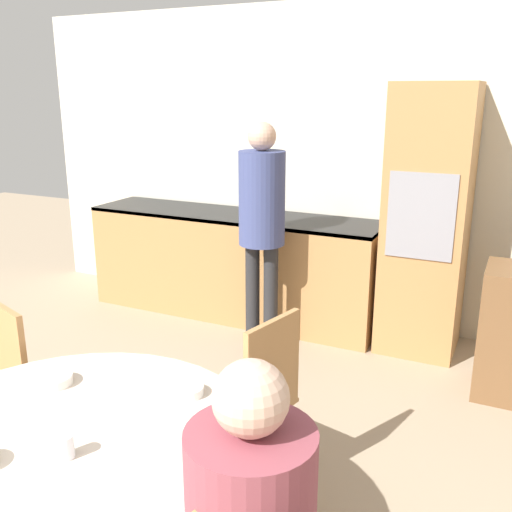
{
  "coord_description": "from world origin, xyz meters",
  "views": [
    {
      "loc": [
        1.19,
        0.16,
        1.91
      ],
      "look_at": [
        -0.05,
        2.77,
        1.07
      ],
      "focal_mm": 40.0,
      "sensor_mm": 36.0,
      "label": 1
    }
  ],
  "objects_px": {
    "oven_unit": "(427,222)",
    "person_standing": "(262,212)",
    "cup": "(65,446)",
    "bowl_near": "(187,391)",
    "dining_table": "(72,481)",
    "chair_far_right": "(257,394)",
    "bowl_far": "(53,380)"
  },
  "relations": [
    {
      "from": "oven_unit",
      "to": "bowl_far",
      "type": "height_order",
      "value": "oven_unit"
    },
    {
      "from": "cup",
      "to": "bowl_far",
      "type": "bearing_deg",
      "value": 138.48
    },
    {
      "from": "oven_unit",
      "to": "person_standing",
      "type": "distance_m",
      "value": 1.21
    },
    {
      "from": "oven_unit",
      "to": "bowl_near",
      "type": "height_order",
      "value": "oven_unit"
    },
    {
      "from": "dining_table",
      "to": "chair_far_right",
      "type": "distance_m",
      "value": 0.96
    },
    {
      "from": "oven_unit",
      "to": "chair_far_right",
      "type": "bearing_deg",
      "value": -101.92
    },
    {
      "from": "cup",
      "to": "bowl_far",
      "type": "height_order",
      "value": "cup"
    },
    {
      "from": "oven_unit",
      "to": "person_standing",
      "type": "height_order",
      "value": "oven_unit"
    },
    {
      "from": "person_standing",
      "to": "bowl_near",
      "type": "bearing_deg",
      "value": -73.58
    },
    {
      "from": "person_standing",
      "to": "bowl_far",
      "type": "bearing_deg",
      "value": -89.49
    },
    {
      "from": "oven_unit",
      "to": "bowl_far",
      "type": "xyz_separation_m",
      "value": [
        -1.08,
        -2.64,
        -0.25
      ]
    },
    {
      "from": "oven_unit",
      "to": "chair_far_right",
      "type": "height_order",
      "value": "oven_unit"
    },
    {
      "from": "chair_far_right",
      "to": "person_standing",
      "type": "relative_size",
      "value": 0.54
    },
    {
      "from": "oven_unit",
      "to": "bowl_far",
      "type": "relative_size",
      "value": 12.49
    },
    {
      "from": "chair_far_right",
      "to": "oven_unit",
      "type": "bearing_deg",
      "value": -178.09
    },
    {
      "from": "dining_table",
      "to": "person_standing",
      "type": "bearing_deg",
      "value": 98.36
    },
    {
      "from": "person_standing",
      "to": "bowl_far",
      "type": "distance_m",
      "value": 2.14
    },
    {
      "from": "oven_unit",
      "to": "person_standing",
      "type": "bearing_deg",
      "value": -154.73
    },
    {
      "from": "person_standing",
      "to": "bowl_far",
      "type": "relative_size",
      "value": 10.79
    },
    {
      "from": "dining_table",
      "to": "person_standing",
      "type": "xyz_separation_m",
      "value": [
        -0.35,
        2.4,
        0.52
      ]
    },
    {
      "from": "oven_unit",
      "to": "dining_table",
      "type": "distance_m",
      "value": 3.04
    },
    {
      "from": "chair_far_right",
      "to": "cup",
      "type": "bearing_deg",
      "value": -0.11
    },
    {
      "from": "person_standing",
      "to": "cup",
      "type": "bearing_deg",
      "value": -80.26
    },
    {
      "from": "oven_unit",
      "to": "bowl_near",
      "type": "bearing_deg",
      "value": -101.87
    },
    {
      "from": "cup",
      "to": "dining_table",
      "type": "bearing_deg",
      "value": 131.1
    },
    {
      "from": "cup",
      "to": "bowl_far",
      "type": "distance_m",
      "value": 0.54
    },
    {
      "from": "cup",
      "to": "bowl_near",
      "type": "distance_m",
      "value": 0.55
    },
    {
      "from": "bowl_near",
      "to": "bowl_far",
      "type": "distance_m",
      "value": 0.58
    },
    {
      "from": "cup",
      "to": "oven_unit",
      "type": "bearing_deg",
      "value": 77.42
    },
    {
      "from": "person_standing",
      "to": "bowl_far",
      "type": "height_order",
      "value": "person_standing"
    },
    {
      "from": "person_standing",
      "to": "chair_far_right",
      "type": "bearing_deg",
      "value": -65.8
    },
    {
      "from": "dining_table",
      "to": "person_standing",
      "type": "relative_size",
      "value": 0.82
    }
  ]
}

